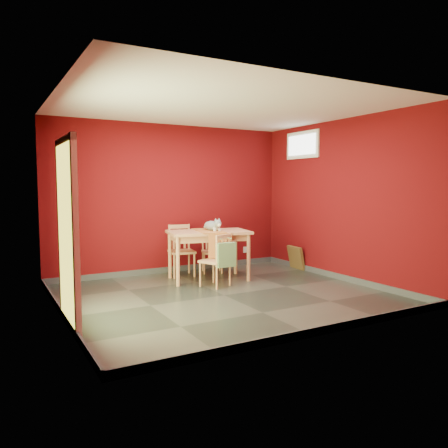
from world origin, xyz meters
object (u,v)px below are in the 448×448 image
tote_bag (226,255)px  cat (212,224)px  chair_far_right (212,250)px  chair_near (217,260)px  dining_table (209,237)px  chair_far_left (181,250)px  picture_frame (296,258)px

tote_bag → cat: 0.84m
chair_far_right → chair_near: chair_near is taller
chair_far_right → tote_bag: bearing=-108.2°
dining_table → chair_far_right: 0.73m
chair_far_left → dining_table: bearing=-64.6°
chair_far_left → cat: cat is taller
dining_table → tote_bag: dining_table is taller
dining_table → chair_near: 0.61m
dining_table → tote_bag: bearing=-95.1°
dining_table → chair_near: (-0.11, -0.51, -0.30)m
dining_table → tote_bag: 0.74m
chair_far_right → picture_frame: 1.64m
picture_frame → cat: bearing=-179.2°
dining_table → cat: size_ratio=3.16×
chair_far_left → picture_frame: bearing=-13.6°
chair_near → cat: size_ratio=1.82×
tote_bag → cat: cat is taller
chair_near → tote_bag: chair_near is taller
dining_table → chair_far_left: (-0.26, 0.55, -0.27)m
tote_bag → picture_frame: tote_bag is taller
chair_far_left → chair_near: (0.15, -1.07, -0.03)m
cat → picture_frame: (1.83, 0.02, -0.73)m
picture_frame → dining_table: bearing=-179.1°
cat → chair_near: bearing=-104.0°
tote_bag → cat: size_ratio=0.96×
picture_frame → tote_bag: bearing=-159.3°
chair_near → tote_bag: 0.23m
chair_far_left → chair_near: chair_far_left is taller
cat → chair_far_right: bearing=68.2°
cat → chair_far_left: bearing=126.9°
tote_bag → picture_frame: (1.96, 0.74, -0.31)m
cat → dining_table: bearing=-169.9°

